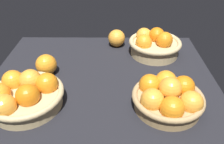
{
  "coord_description": "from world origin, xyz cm",
  "views": [
    {
      "loc": [
        4.14,
        -69.87,
        53.0
      ],
      "look_at": [
        3.6,
        -1.2,
        7.0
      ],
      "focal_mm": 36.83,
      "sensor_mm": 36.0,
      "label": 1
    }
  ],
  "objects_px": {
    "loose_orange_front_gap": "(46,65)",
    "loose_orange_back_gap": "(117,38)",
    "basket_far_right": "(154,44)",
    "basket_near_left": "(24,95)",
    "basket_near_right": "(168,97)"
  },
  "relations": [
    {
      "from": "basket_near_left",
      "to": "loose_orange_back_gap",
      "type": "distance_m",
      "value": 0.51
    },
    {
      "from": "basket_far_right",
      "to": "basket_near_left",
      "type": "relative_size",
      "value": 0.94
    },
    {
      "from": "basket_near_left",
      "to": "loose_orange_back_gap",
      "type": "relative_size",
      "value": 3.05
    },
    {
      "from": "loose_orange_front_gap",
      "to": "loose_orange_back_gap",
      "type": "xyz_separation_m",
      "value": [
        0.27,
        0.24,
        -0.0
      ]
    },
    {
      "from": "basket_far_right",
      "to": "loose_orange_front_gap",
      "type": "xyz_separation_m",
      "value": [
        -0.43,
        -0.16,
        -0.01
      ]
    },
    {
      "from": "loose_orange_back_gap",
      "to": "loose_orange_front_gap",
      "type": "bearing_deg",
      "value": -138.79
    },
    {
      "from": "loose_orange_front_gap",
      "to": "loose_orange_back_gap",
      "type": "distance_m",
      "value": 0.36
    },
    {
      "from": "basket_near_right",
      "to": "loose_orange_front_gap",
      "type": "xyz_separation_m",
      "value": [
        -0.42,
        0.19,
        -0.0
      ]
    },
    {
      "from": "basket_near_right",
      "to": "loose_orange_back_gap",
      "type": "xyz_separation_m",
      "value": [
        -0.16,
        0.42,
        -0.0
      ]
    },
    {
      "from": "basket_far_right",
      "to": "loose_orange_front_gap",
      "type": "bearing_deg",
      "value": -159.75
    },
    {
      "from": "basket_far_right",
      "to": "basket_near_right",
      "type": "relative_size",
      "value": 1.01
    },
    {
      "from": "basket_far_right",
      "to": "basket_near_right",
      "type": "xyz_separation_m",
      "value": [
        -0.01,
        -0.35,
        -0.0
      ]
    },
    {
      "from": "basket_far_right",
      "to": "loose_orange_front_gap",
      "type": "relative_size",
      "value": 2.83
    },
    {
      "from": "loose_orange_back_gap",
      "to": "basket_near_left",
      "type": "bearing_deg",
      "value": -125.1
    },
    {
      "from": "basket_near_right",
      "to": "loose_orange_back_gap",
      "type": "relative_size",
      "value": 2.85
    }
  ]
}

